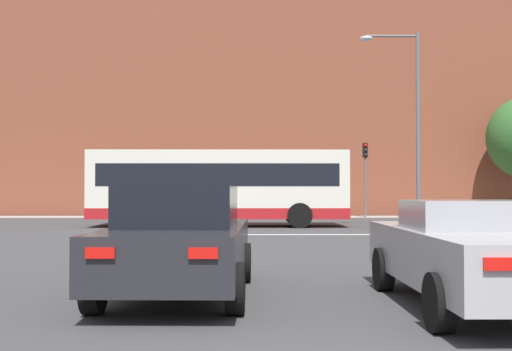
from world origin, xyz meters
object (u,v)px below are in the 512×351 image
object	(u,v)px
car_roadster_right	(472,253)
street_lamp_junction	(408,109)
car_saloon_left	(180,240)
traffic_light_far_left	(168,172)
pedestrian_walking_east	(238,200)
bus_crossing_lead	(219,186)
pedestrian_waiting	(252,201)
traffic_light_far_right	(365,167)
pedestrian_walking_west	(137,200)

from	to	relation	value
car_roadster_right	street_lamp_junction	xyz separation A→B (m)	(3.30, 16.51, 3.96)
car_saloon_left	traffic_light_far_left	size ratio (longest dim) A/B	1.23
traffic_light_far_left	street_lamp_junction	distance (m)	15.50
car_saloon_left	pedestrian_walking_east	distance (m)	27.45
car_roadster_right	bus_crossing_lead	xyz separation A→B (m)	(-4.12, 18.42, 0.97)
car_roadster_right	pedestrian_waiting	size ratio (longest dim) A/B	2.95
traffic_light_far_right	street_lamp_junction	size ratio (longest dim) A/B	0.54
traffic_light_far_right	traffic_light_far_left	xyz separation A→B (m)	(-10.94, 0.53, -0.27)
street_lamp_junction	pedestrian_walking_east	size ratio (longest dim) A/B	4.83
car_roadster_right	car_saloon_left	bearing A→B (deg)	166.33
pedestrian_walking_west	pedestrian_walking_east	bearing A→B (deg)	128.62
street_lamp_junction	pedestrian_waiting	world-z (taller)	street_lamp_junction
car_saloon_left	traffic_light_far_right	bearing A→B (deg)	75.82
bus_crossing_lead	pedestrian_walking_west	size ratio (longest dim) A/B	6.61
traffic_light_far_right	pedestrian_walking_east	world-z (taller)	traffic_light_far_right
street_lamp_junction	bus_crossing_lead	bearing A→B (deg)	165.57
traffic_light_far_left	street_lamp_junction	world-z (taller)	street_lamp_junction
car_roadster_right	pedestrian_walking_east	distance (m)	28.61
bus_crossing_lead	pedestrian_walking_east	size ratio (longest dim) A/B	6.66
bus_crossing_lead	traffic_light_far_left	size ratio (longest dim) A/B	2.87
bus_crossing_lead	traffic_light_far_right	distance (m)	11.51
pedestrian_walking_west	pedestrian_waiting	bearing A→B (deg)	123.36
street_lamp_junction	pedestrian_walking_east	xyz separation A→B (m)	(-6.81, 11.88, -3.74)
bus_crossing_lead	street_lamp_junction	world-z (taller)	street_lamp_junction
street_lamp_junction	pedestrian_walking_west	xyz separation A→B (m)	(-12.56, 11.79, -3.74)
traffic_light_far_left	traffic_light_far_right	bearing A→B (deg)	-2.79
car_roadster_right	pedestrian_waiting	distance (m)	27.93
car_roadster_right	traffic_light_far_right	distance (m)	27.26
car_roadster_right	pedestrian_walking_east	xyz separation A→B (m)	(-3.51, 28.39, 0.21)
car_saloon_left	car_roadster_right	size ratio (longest dim) A/B	0.97
traffic_light_far_right	traffic_light_far_left	distance (m)	10.95
car_saloon_left	traffic_light_far_left	xyz separation A→B (m)	(-3.57, 26.55, 1.71)
bus_crossing_lead	street_lamp_junction	bearing A→B (deg)	-104.43
bus_crossing_lead	traffic_light_far_left	xyz separation A→B (m)	(-3.30, 9.07, 0.82)
car_roadster_right	traffic_light_far_left	size ratio (longest dim) A/B	1.27
pedestrian_waiting	traffic_light_far_right	bearing A→B (deg)	-83.60
traffic_light_far_left	street_lamp_junction	xyz separation A→B (m)	(10.72, -10.98, 2.17)
car_roadster_right	street_lamp_junction	bearing A→B (deg)	78.77
pedestrian_walking_east	pedestrian_walking_west	xyz separation A→B (m)	(-5.75, -0.09, 0.01)
street_lamp_junction	car_roadster_right	bearing A→B (deg)	-101.31
car_saloon_left	pedestrian_waiting	size ratio (longest dim) A/B	2.87
car_roadster_right	pedestrian_walking_west	size ratio (longest dim) A/B	2.92
car_saloon_left	pedestrian_walking_west	distance (m)	27.89
traffic_light_far_left	pedestrian_walking_west	size ratio (longest dim) A/B	2.30
pedestrian_walking_west	traffic_light_far_left	bearing A→B (deg)	103.85
street_lamp_junction	pedestrian_waiting	bearing A→B (deg)	118.00
car_roadster_right	traffic_light_far_left	xyz separation A→B (m)	(-7.42, 27.49, 1.79)
car_roadster_right	traffic_light_far_right	world-z (taller)	traffic_light_far_right
pedestrian_walking_west	street_lamp_junction	bearing A→B (deg)	84.57
traffic_light_far_right	traffic_light_far_left	world-z (taller)	traffic_light_far_right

